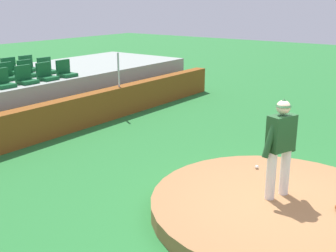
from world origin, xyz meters
TOP-DOWN VIEW (x-y plane):
  - ground_plane at (0.00, 0.00)m, footprint 60.00×60.00m
  - pitchers_mound at (0.00, 0.00)m, footprint 4.27×4.27m
  - pitcher at (0.15, 0.07)m, footprint 0.75×0.40m
  - baseball at (1.08, 0.87)m, footprint 0.07×0.07m
  - brick_barrier at (0.00, 6.53)m, footprint 15.85×0.40m
  - fence_post_right at (3.17, 6.53)m, footprint 0.06×0.06m
  - stadium_chair_3 at (-0.01, 7.76)m, footprint 0.48×0.44m
  - stadium_chair_4 at (0.70, 7.74)m, footprint 0.48×0.44m
  - stadium_chair_5 at (1.40, 7.74)m, footprint 0.48×0.44m
  - stadium_chair_6 at (2.10, 7.72)m, footprint 0.48×0.44m
  - stadium_chair_11 at (0.70, 8.64)m, footprint 0.48×0.44m
  - stadium_chair_12 at (1.40, 8.64)m, footprint 0.48×0.44m
  - stadium_chair_13 at (2.12, 8.65)m, footprint 0.48×0.44m
  - stadium_chair_19 at (1.42, 9.52)m, footprint 0.48×0.44m
  - stadium_chair_20 at (2.08, 9.54)m, footprint 0.48×0.44m

SIDE VIEW (x-z plane):
  - ground_plane at x=0.00m, z-range 0.00..0.00m
  - pitchers_mound at x=0.00m, z-range 0.00..0.26m
  - baseball at x=1.08m, z-range 0.26..0.34m
  - brick_barrier at x=0.00m, z-range 0.00..0.92m
  - pitcher at x=0.15m, z-range 0.40..2.12m
  - stadium_chair_3 at x=-0.01m, z-range 1.18..1.68m
  - stadium_chair_4 at x=0.70m, z-range 1.18..1.68m
  - stadium_chair_5 at x=1.40m, z-range 1.18..1.68m
  - stadium_chair_6 at x=2.10m, z-range 1.18..1.68m
  - stadium_chair_11 at x=0.70m, z-range 1.18..1.68m
  - stadium_chair_12 at x=1.40m, z-range 1.18..1.68m
  - stadium_chair_13 at x=2.12m, z-range 1.18..1.68m
  - stadium_chair_19 at x=1.42m, z-range 1.18..1.68m
  - stadium_chair_20 at x=2.08m, z-range 1.18..1.68m
  - fence_post_right at x=3.17m, z-range 0.92..1.98m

